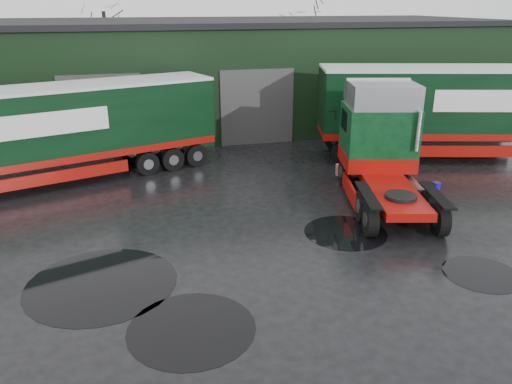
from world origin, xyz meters
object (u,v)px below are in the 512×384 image
trailer_left (62,134)px  lorry_right (456,113)px  warehouse (234,71)px  tree_back_a (106,37)px  wash_bucket (436,186)px  tree_back_b (302,46)px  hero_tractor (391,151)px

trailer_left → lorry_right: 18.25m
warehouse → tree_back_a: 12.90m
wash_bucket → lorry_right: bearing=49.8°
lorry_right → wash_bucket: 5.54m
tree_back_b → trailer_left: bearing=-131.2°
hero_tractor → trailer_left: hero_tractor is taller
lorry_right → tree_back_b: (-0.72, 21.00, 1.51)m
hero_tractor → tree_back_b: size_ratio=0.95×
wash_bucket → warehouse: bearing=109.9°
hero_tractor → tree_back_b: (5.50, 26.07, 1.53)m
warehouse → hero_tractor: warehouse is taller
warehouse → hero_tractor: size_ratio=4.54×
lorry_right → wash_bucket: bearing=-25.6°
trailer_left → wash_bucket: bearing=-126.4°
tree_back_a → wash_bucket: bearing=-61.7°
warehouse → lorry_right: size_ratio=1.90×
trailer_left → lorry_right: (18.22, -1.00, 0.17)m
tree_back_a → trailer_left: bearing=-94.3°
tree_back_a → tree_back_b: size_ratio=1.27×
trailer_left → warehouse: bearing=-61.7°
warehouse → lorry_right: warehouse is taller
hero_tractor → wash_bucket: hero_tractor is taller
lorry_right → tree_back_a: 26.96m
trailer_left → lorry_right: lorry_right is taller
warehouse → trailer_left: bearing=-133.5°
tree_back_a → tree_back_b: tree_back_a is taller
tree_back_b → warehouse: bearing=-128.7°
tree_back_a → tree_back_b: 16.03m
trailer_left → wash_bucket: (14.91, -4.92, -1.91)m
trailer_left → lorry_right: size_ratio=0.78×
trailer_left → tree_back_a: size_ratio=1.40×
warehouse → trailer_left: warehouse is taller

